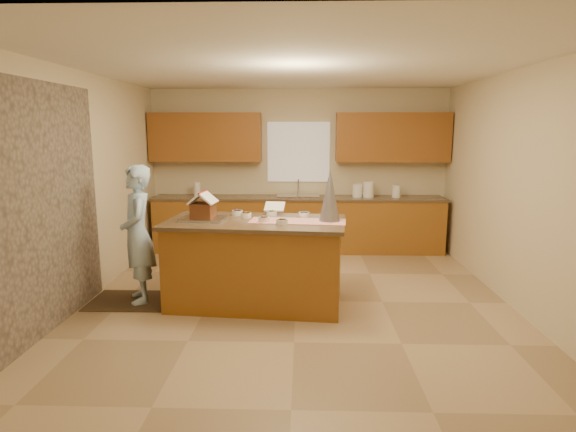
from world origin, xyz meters
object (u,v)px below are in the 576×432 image
at_px(island_base, 256,264).
at_px(boy, 138,234).
at_px(gingerbread_house, 203,208).
at_px(tinsel_tree, 330,195).

relative_size(island_base, boy, 1.21).
distance_m(boy, gingerbread_house, 0.85).
xyz_separation_m(island_base, gingerbread_house, (-0.60, 0.00, 0.66)).
bearing_deg(tinsel_tree, gingerbread_house, 179.07).
distance_m(island_base, tinsel_tree, 1.18).
height_order(tinsel_tree, gingerbread_house, tinsel_tree).
height_order(boy, gingerbread_house, boy).
bearing_deg(gingerbread_house, island_base, -0.04).
bearing_deg(island_base, boy, -175.79).
distance_m(island_base, boy, 1.43).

